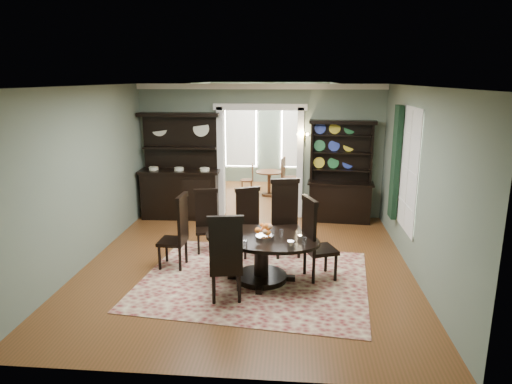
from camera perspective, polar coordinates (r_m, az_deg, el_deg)
room at (r=7.46m, az=-1.24°, el=2.10°), size 5.51×6.01×3.01m
parlor at (r=12.87m, az=1.40°, el=6.91°), size 3.51×3.50×3.01m
doorway_trim at (r=10.35m, az=0.52°, el=5.72°), size 2.08×0.25×2.57m
right_window at (r=8.50m, az=17.82°, el=3.07°), size 0.15×1.47×2.12m
wall_sconce at (r=10.13m, az=5.86°, el=7.02°), size 0.27×0.21×0.21m
rug at (r=7.40m, az=-0.22°, el=-10.85°), size 3.80×3.27×0.01m
dining_table at (r=7.19m, az=0.68°, el=-7.29°), size 2.08×2.08×0.72m
centerpiece at (r=7.02m, az=1.11°, el=-5.32°), size 1.40×0.90×0.23m
chair_far_left at (r=8.46m, az=-6.20°, el=-3.33°), size 0.50×0.48×1.15m
chair_far_mid at (r=8.23m, az=-0.86°, el=-3.48°), size 0.59×0.58×1.22m
chair_far_right at (r=8.25m, az=3.72°, el=-2.89°), size 0.60×0.58×1.37m
chair_end_left at (r=7.73m, az=-9.71°, el=-4.65°), size 0.47×0.50×1.27m
chair_end_right at (r=7.23m, az=7.29°, el=-5.58°), size 0.61×0.63×1.34m
chair_near at (r=6.47m, az=-3.78°, el=-8.04°), size 0.56×0.53×1.31m
sideboard at (r=10.52m, az=-9.42°, el=1.30°), size 1.83×0.70×2.38m
welsh_dresser at (r=10.28m, az=10.48°, el=0.84°), size 1.47×0.64×2.23m
parlor_table at (r=12.38m, az=1.65°, el=1.55°), size 0.72×0.72×0.67m
parlor_chair_left at (r=12.43m, az=-0.89°, el=1.71°), size 0.38×0.37×0.86m
parlor_chair_right at (r=12.39m, az=3.96°, el=2.09°), size 0.47×0.45×1.04m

